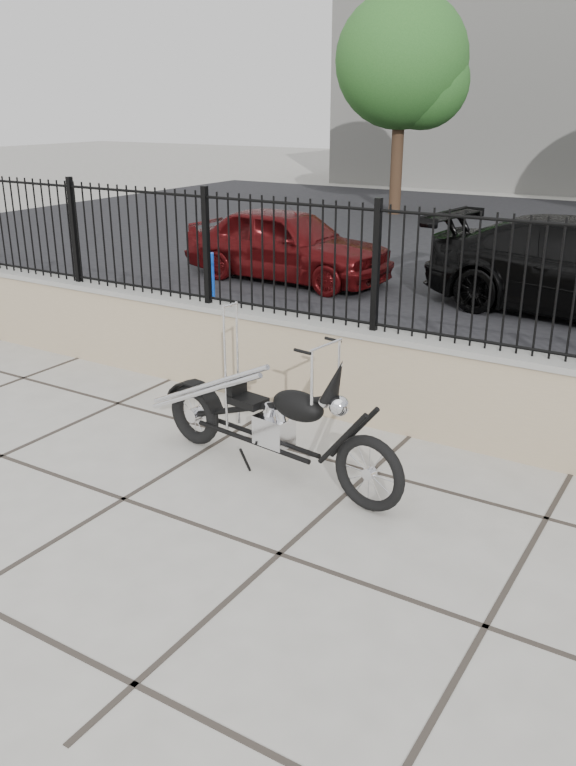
% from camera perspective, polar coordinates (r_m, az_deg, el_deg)
% --- Properties ---
extents(ground_plane, '(90.00, 90.00, 0.00)m').
position_cam_1_polar(ground_plane, '(6.28, -12.45, -8.67)').
color(ground_plane, '#99968E').
rests_on(ground_plane, ground).
extents(parking_lot, '(30.00, 30.00, 0.00)m').
position_cam_1_polar(parking_lot, '(17.08, 18.10, 9.40)').
color(parking_lot, black).
rests_on(parking_lot, ground).
extents(retaining_wall, '(14.00, 0.36, 0.96)m').
position_cam_1_polar(retaining_wall, '(7.88, -0.17, 1.82)').
color(retaining_wall, gray).
rests_on(retaining_wall, ground_plane).
extents(iron_fence, '(14.00, 0.08, 1.20)m').
position_cam_1_polar(iron_fence, '(7.61, -0.18, 9.55)').
color(iron_fence, black).
rests_on(iron_fence, retaining_wall).
extents(chopper_motorcycle, '(2.47, 0.76, 1.46)m').
position_cam_1_polar(chopper_motorcycle, '(6.26, -1.44, -0.82)').
color(chopper_motorcycle, black).
rests_on(chopper_motorcycle, ground_plane).
extents(car_red, '(3.90, 1.68, 1.31)m').
position_cam_1_polar(car_red, '(13.59, -0.06, 10.58)').
color(car_red, '#470A0B').
rests_on(car_red, parking_lot).
extents(bollard_a, '(0.15, 0.15, 0.95)m').
position_cam_1_polar(bollard_a, '(11.34, -5.90, 7.51)').
color(bollard_a, '#0E17D5').
rests_on(bollard_a, ground_plane).
extents(tree_left, '(3.62, 3.62, 6.11)m').
position_cam_1_polar(tree_left, '(22.36, 8.70, 23.61)').
color(tree_left, '#382619').
rests_on(tree_left, ground_plane).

